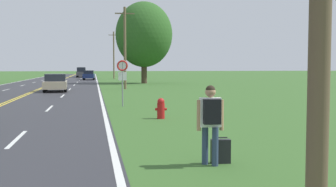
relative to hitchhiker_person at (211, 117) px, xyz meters
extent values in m
cube|color=white|center=(-4.58, 4.04, -1.02)|extent=(0.12, 3.00, 0.00)
cube|color=white|center=(-4.58, 13.04, -1.02)|extent=(0.12, 3.00, 0.00)
cube|color=white|center=(-4.58, 22.04, -1.02)|extent=(0.12, 3.00, 0.00)
cube|color=white|center=(-4.58, 31.04, -1.02)|extent=(0.12, 3.00, 0.00)
cube|color=white|center=(-4.58, 40.04, -1.02)|extent=(0.12, 3.00, 0.00)
cube|color=white|center=(-4.58, 49.04, -1.02)|extent=(0.12, 3.00, 0.00)
cube|color=white|center=(-4.58, 58.04, -1.02)|extent=(0.12, 3.00, 0.00)
cube|color=white|center=(-4.58, 67.04, -1.02)|extent=(0.12, 3.00, 0.00)
cube|color=white|center=(-4.58, 76.04, -1.02)|extent=(0.12, 3.00, 0.00)
cube|color=white|center=(-4.58, 85.04, -1.02)|extent=(0.12, 3.00, 0.00)
cube|color=white|center=(-4.58, 94.04, -1.02)|extent=(0.12, 3.00, 0.00)
cube|color=white|center=(-4.58, 103.04, -1.02)|extent=(0.12, 3.00, 0.00)
cube|color=white|center=(-10.15, 31.04, -1.02)|extent=(0.12, 3.00, 0.00)
cube|color=white|center=(-10.15, 40.04, -1.02)|extent=(0.12, 3.00, 0.00)
cube|color=white|center=(-10.15, 49.04, -1.02)|extent=(0.12, 3.00, 0.00)
cube|color=white|center=(-10.15, 58.04, -1.02)|extent=(0.12, 3.00, 0.00)
cube|color=white|center=(-10.15, 67.04, -1.02)|extent=(0.12, 3.00, 0.00)
cube|color=white|center=(-10.15, 76.04, -1.02)|extent=(0.12, 3.00, 0.00)
cube|color=white|center=(-10.15, 85.04, -1.02)|extent=(0.12, 3.00, 0.00)
cube|color=white|center=(-10.15, 94.04, -1.02)|extent=(0.12, 3.00, 0.00)
cube|color=white|center=(-10.15, 103.04, -1.02)|extent=(0.12, 3.00, 0.00)
cylinder|color=navy|center=(-0.08, 0.13, -0.63)|extent=(0.13, 0.13, 0.82)
cylinder|color=navy|center=(0.09, -0.05, -0.63)|extent=(0.13, 0.13, 0.82)
cube|color=white|center=(0.00, 0.04, 0.09)|extent=(0.45, 0.21, 0.61)
sphere|color=tan|center=(0.00, 0.04, 0.51)|extent=(0.22, 0.22, 0.22)
sphere|color=#2D2319|center=(0.00, 0.04, 0.55)|extent=(0.20, 0.20, 0.20)
cylinder|color=tan|center=(-0.24, 0.06, 0.03)|extent=(0.09, 0.09, 0.65)
cylinder|color=tan|center=(0.25, 0.02, 0.03)|extent=(0.09, 0.09, 0.65)
cube|color=black|center=(-0.01, -0.14, 0.12)|extent=(0.36, 0.19, 0.51)
cube|color=black|center=(0.27, 0.17, -0.78)|extent=(0.43, 0.19, 0.52)
cylinder|color=black|center=(0.27, 0.17, -0.48)|extent=(0.29, 0.04, 0.02)
cylinder|color=red|center=(0.24, 8.10, -0.72)|extent=(0.30, 0.30, 0.62)
sphere|color=red|center=(0.24, 8.10, -0.35)|extent=(0.29, 0.29, 0.29)
cylinder|color=red|center=(0.43, 8.10, -0.65)|extent=(0.08, 0.11, 0.11)
cylinder|color=red|center=(0.04, 8.10, -0.65)|extent=(0.08, 0.11, 0.11)
cylinder|color=gray|center=(-0.92, 13.62, 0.16)|extent=(0.07, 0.07, 2.38)
cylinder|color=white|center=(-0.92, 13.60, 1.10)|extent=(0.60, 0.02, 0.60)
torus|color=red|center=(-0.92, 13.59, 1.10)|extent=(0.55, 0.07, 0.55)
cube|color=white|center=(-0.92, 13.60, 0.55)|extent=(0.44, 0.02, 0.44)
cylinder|color=brown|center=(0.47, 30.69, 2.75)|extent=(0.24, 0.24, 7.57)
cube|color=brown|center=(0.47, 30.69, 5.93)|extent=(1.80, 0.12, 0.10)
cylinder|color=brown|center=(1.08, 65.56, 3.06)|extent=(0.24, 0.24, 8.18)
cube|color=brown|center=(1.08, 65.56, 6.54)|extent=(1.80, 0.12, 0.10)
cylinder|color=#473828|center=(3.82, 43.89, 0.51)|extent=(0.71, 0.71, 3.09)
ellipsoid|color=#2D5B23|center=(3.82, 43.89, 5.05)|extent=(7.05, 7.05, 8.11)
cylinder|color=black|center=(-4.67, 26.45, -0.72)|extent=(0.23, 0.64, 0.63)
cylinder|color=black|center=(-6.32, 26.37, -0.72)|extent=(0.23, 0.64, 0.63)
cylinder|color=black|center=(-4.80, 29.26, -0.72)|extent=(0.23, 0.64, 0.63)
cylinder|color=black|center=(-6.45, 29.18, -0.72)|extent=(0.23, 0.64, 0.63)
cube|color=#C1B28E|center=(-5.56, 27.81, -0.45)|extent=(2.07, 4.62, 0.60)
cube|color=#1E232D|center=(-5.57, 27.99, 0.14)|extent=(1.75, 2.57, 0.60)
cylinder|color=black|center=(-2.46, 58.27, -0.70)|extent=(0.23, 0.68, 0.67)
cylinder|color=black|center=(-3.99, 58.34, -0.70)|extent=(0.23, 0.68, 0.67)
cylinder|color=black|center=(-2.34, 60.83, -0.70)|extent=(0.23, 0.68, 0.67)
cylinder|color=black|center=(-3.86, 60.91, -0.70)|extent=(0.23, 0.68, 0.67)
cube|color=navy|center=(-3.16, 59.59, -0.41)|extent=(1.93, 4.22, 0.64)
cube|color=#1E232D|center=(-3.15, 59.75, 0.18)|extent=(1.63, 2.35, 0.56)
cylinder|color=black|center=(-3.97, 74.22, -0.65)|extent=(0.21, 0.77, 0.76)
cylinder|color=black|center=(-5.59, 74.24, -0.65)|extent=(0.21, 0.77, 0.76)
cylinder|color=black|center=(-3.95, 76.83, -0.65)|extent=(0.21, 0.77, 0.76)
cylinder|color=black|center=(-5.56, 76.85, -0.65)|extent=(0.21, 0.77, 0.76)
cube|color=#47474C|center=(-4.77, 75.54, -0.31)|extent=(1.86, 4.23, 0.77)
cube|color=#1E232D|center=(-4.77, 75.54, 0.51)|extent=(1.63, 2.96, 0.87)
cylinder|color=black|center=(-4.12, 81.50, -0.72)|extent=(0.22, 0.64, 0.63)
cylinder|color=black|center=(-5.82, 81.57, -0.72)|extent=(0.22, 0.64, 0.63)
cylinder|color=black|center=(-4.01, 84.32, -0.72)|extent=(0.22, 0.64, 0.63)
cylinder|color=black|center=(-5.71, 84.38, -0.72)|extent=(0.22, 0.64, 0.63)
cube|color=silver|center=(-4.91, 82.94, -0.43)|extent=(2.07, 4.61, 0.64)
cube|color=#1E232D|center=(-4.91, 83.12, 0.18)|extent=(1.76, 2.56, 0.58)
camera|label=1|loc=(-2.40, -8.44, 1.04)|focal=45.00mm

